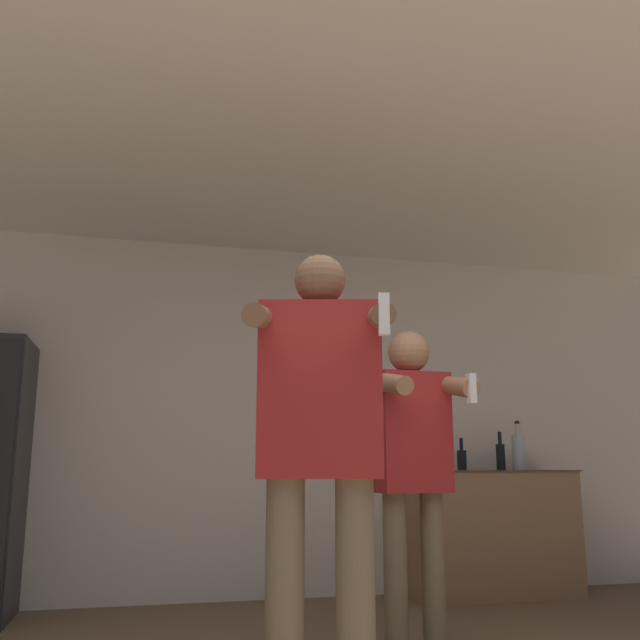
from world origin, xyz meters
The scene contains 9 objects.
wall_back centered at (0.00, 3.34, 1.27)m, with size 7.00×0.06×2.55m.
ceiling_slab centered at (0.00, 1.65, 2.57)m, with size 7.00×3.83×0.05m.
counter centered at (1.72, 3.05, 0.44)m, with size 1.26×0.55×0.89m.
bottle_clear_vodka centered at (1.85, 3.05, 1.00)m, with size 0.07×0.07×0.30m.
bottle_short_whiskey centered at (2.00, 3.05, 1.03)m, with size 0.09×0.09×0.37m.
bottle_dark_rum centered at (1.53, 3.05, 0.98)m, with size 0.07×0.07×0.25m.
bottle_red_label centered at (1.23, 3.05, 1.01)m, with size 0.06×0.06×0.31m.
person_woman_foreground centered at (-0.14, 0.69, 0.99)m, with size 0.59×0.58×1.72m.
person_man_side centered at (0.53, 1.47, 0.97)m, with size 0.47×0.44×1.59m.
Camera 1 is at (-0.79, -1.90, 0.91)m, focal length 40.00 mm.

